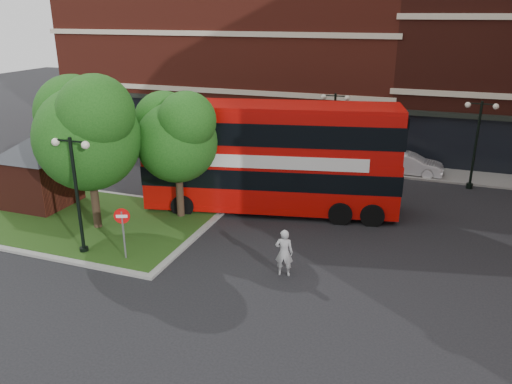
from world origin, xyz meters
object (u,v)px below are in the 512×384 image
at_px(bus, 271,151).
at_px(woman, 284,253).
at_px(car_silver, 206,150).
at_px(car_white, 409,164).

xyz_separation_m(bus, woman, (2.59, -6.24, -2.17)).
distance_m(car_silver, car_white, 13.27).
distance_m(woman, car_white, 15.12).
bearing_deg(car_white, car_silver, 97.07).
bearing_deg(woman, bus, -76.46).
height_order(bus, car_silver, bus).
xyz_separation_m(woman, car_silver, (-9.55, 13.46, -0.27)).
relative_size(car_silver, car_white, 0.97).
bearing_deg(bus, car_white, 41.36).
height_order(bus, woman, bus).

